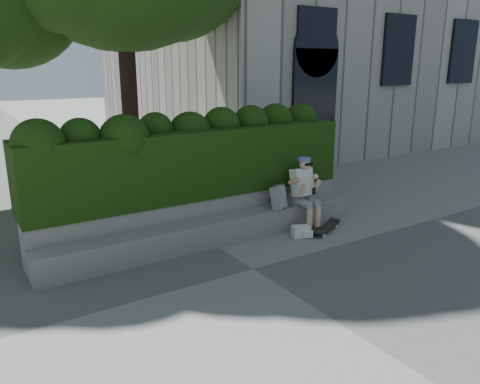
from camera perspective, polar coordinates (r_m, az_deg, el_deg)
ground at (r=7.35m, az=1.61°, el=-9.36°), size 80.00×80.00×0.00m
bench_ledge at (r=8.24m, az=-3.29°, el=-4.88°), size 6.00×0.45×0.45m
planter_wall at (r=8.59m, az=-4.87°, el=-3.01°), size 6.00×0.50×0.75m
hedge at (r=8.53m, az=-5.73°, el=3.63°), size 6.00×1.00×1.20m
person at (r=8.98m, az=7.79°, el=0.23°), size 0.40×0.76×1.38m
skateboard at (r=9.03m, az=10.42°, el=-4.31°), size 0.87×0.54×0.09m
backpack_plaid at (r=8.74m, az=4.74°, el=-0.67°), size 0.34×0.26×0.44m
backpack_ground at (r=8.69m, az=7.40°, el=-4.78°), size 0.36×0.31×0.20m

